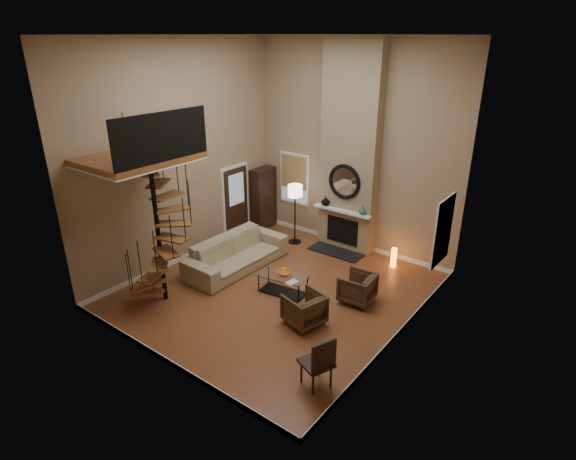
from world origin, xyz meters
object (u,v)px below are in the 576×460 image
Objects in this scene: hutch at (263,197)px; accent_lamp at (394,258)px; coffee_table at (283,282)px; armchair_far at (306,310)px; floor_lamp at (295,195)px; side_chair at (319,362)px; sofa at (237,253)px; armchair_near at (360,288)px.

hutch reaches higher than accent_lamp.
armchair_far is at bearing -32.21° from coffee_table.
hutch reaches higher than armchair_far.
coffee_table is 3.06m from floor_lamp.
sofa is at bearing 149.65° from side_chair.
hutch is at bearing 137.27° from side_chair.
armchair_far is (2.90, -1.05, -0.04)m from sofa.
accent_lamp is at bearing 61.90° from coffee_table.
side_chair is at bearing 57.28° from armchair_far.
side_chair is (5.31, -4.90, -0.42)m from hutch.
accent_lamp is at bearing 5.75° from floor_lamp.
sofa is 2.36× the size of coffee_table.
armchair_near is 1.36× the size of accent_lamp.
armchair_far is 4.26m from floor_lamp.
side_chair is (1.22, -1.36, 0.17)m from armchair_far.
accent_lamp is (3.19, 2.42, -0.15)m from sofa.
coffee_table is at bearing -59.13° from floor_lamp.
hutch is 4.44m from accent_lamp.
hutch is 4.11m from coffee_table.
sofa is 3.94× the size of armchair_near.
coffee_table is 1.19× the size of side_chair.
armchair_far reaches higher than coffee_table.
hutch is at bearing 136.11° from coffee_table.
hutch is 2.53× the size of armchair_near.
accent_lamp is at bearing -169.39° from armchair_far.
side_chair is at bearing -41.25° from coffee_table.
floor_lamp is (0.27, 2.12, 1.02)m from sofa.
floor_lamp is (1.46, -0.37, 0.46)m from hutch.
hutch is 5.45m from armchair_far.
hutch is at bearing -119.42° from armchair_near.
armchair_far is at bearing -109.17° from sofa.
side_chair reaches higher than accent_lamp.
armchair_far reaches higher than armchair_near.
sofa is 5.36× the size of accent_lamp.
floor_lamp is at bearing -174.25° from accent_lamp.
sofa is 2.37m from floor_lamp.
accent_lamp is (-0.15, 2.04, -0.10)m from armchair_near.
floor_lamp is at bearing -6.44° from sofa.
sofa is at bearing -97.25° from floor_lamp.
floor_lamp is (-1.46, 2.44, 1.13)m from coffee_table.
floor_lamp is at bearing 120.87° from coffee_table.
armchair_far is (-0.44, -1.43, 0.00)m from armchair_near.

